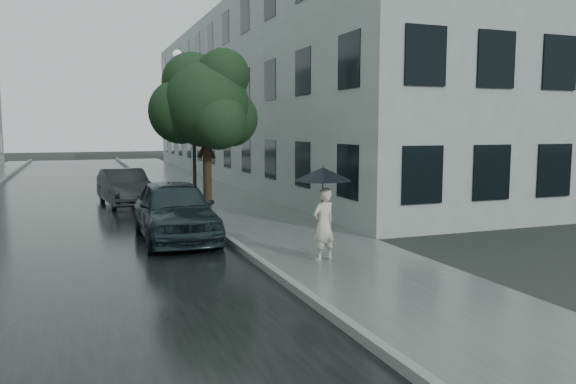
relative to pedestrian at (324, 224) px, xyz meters
name	(u,v)px	position (x,y,z in m)	size (l,w,h in m)	color
ground	(329,259)	(0.18, 0.08, -0.78)	(120.00, 120.00, 0.00)	black
sidewalk	(212,196)	(0.43, 12.08, -0.78)	(3.50, 60.00, 0.01)	slate
kerb_near	(168,196)	(-1.40, 12.08, -0.70)	(0.15, 60.00, 0.15)	slate
asphalt_road	(75,202)	(-4.90, 12.08, -0.78)	(6.85, 60.00, 0.00)	black
building_near	(272,98)	(5.65, 19.58, 3.72)	(7.02, 36.00, 9.00)	#96A4A0
pedestrian	(324,224)	(0.00, 0.00, 0.00)	(0.56, 0.37, 1.54)	beige
umbrella	(323,174)	(-0.01, 0.04, 1.06)	(1.62, 1.62, 1.09)	black
street_tree	(205,104)	(-1.18, 5.86, 2.73)	(3.27, 2.97, 5.10)	#332619
lamp_post	(190,119)	(-1.03, 9.09, 2.33)	(0.84, 0.40, 5.45)	black
car_near	(175,210)	(-2.56, 3.34, -0.02)	(1.78, 4.42, 1.51)	#182629
car_far	(125,187)	(-3.20, 10.42, -0.12)	(1.39, 3.98, 1.31)	black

